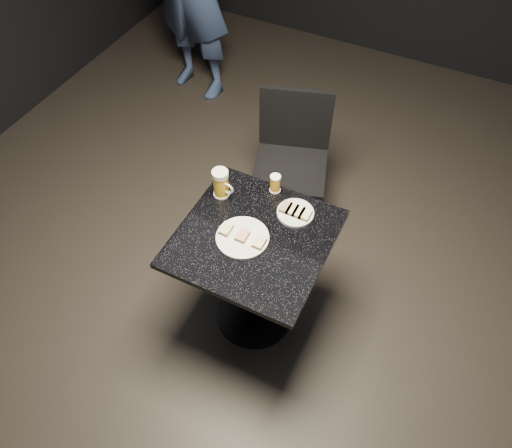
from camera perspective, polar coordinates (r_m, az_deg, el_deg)
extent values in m
plane|color=black|center=(2.97, -0.17, -10.30)|extent=(6.00, 6.00, 0.00)
cylinder|color=white|center=(2.32, -1.55, -1.57)|extent=(0.25, 0.25, 0.01)
cylinder|color=silver|center=(2.43, 4.53, 1.27)|extent=(0.18, 0.18, 0.01)
cylinder|color=black|center=(2.96, -0.18, -10.19)|extent=(0.44, 0.44, 0.03)
cylinder|color=black|center=(2.65, -0.19, -6.42)|extent=(0.10, 0.10, 0.69)
cube|color=black|center=(2.35, -0.22, -1.65)|extent=(0.70, 0.70, 0.03)
cylinder|color=white|center=(2.51, -3.96, 3.50)|extent=(0.08, 0.08, 0.01)
cylinder|color=yellow|center=(2.46, -4.04, 4.53)|extent=(0.08, 0.08, 0.12)
cylinder|color=silver|center=(2.41, -4.13, 5.74)|extent=(0.08, 0.08, 0.03)
torus|color=silver|center=(2.44, -3.33, 4.07)|extent=(0.07, 0.01, 0.07)
cylinder|color=silver|center=(2.53, 2.18, 3.95)|extent=(0.06, 0.06, 0.01)
cylinder|color=#F5AA28|center=(2.50, 2.21, 4.64)|extent=(0.05, 0.05, 0.08)
cylinder|color=white|center=(2.46, 2.24, 5.37)|extent=(0.05, 0.05, 0.01)
cube|color=black|center=(3.06, 3.90, 6.22)|extent=(0.55, 0.55, 0.04)
cylinder|color=black|center=(3.12, -0.06, 1.17)|extent=(0.03, 0.03, 0.43)
cylinder|color=black|center=(3.11, 6.69, 0.37)|extent=(0.03, 0.03, 0.43)
cylinder|color=black|center=(3.37, 0.90, 5.92)|extent=(0.03, 0.03, 0.43)
cylinder|color=black|center=(3.36, 7.18, 5.20)|extent=(0.03, 0.03, 0.43)
cube|color=black|center=(3.07, 4.54, 11.76)|extent=(0.42, 0.16, 0.44)
cube|color=#4C3521|center=(2.34, -3.46, -0.64)|extent=(0.05, 0.07, 0.01)
cube|color=beige|center=(2.33, -3.47, -0.49)|extent=(0.05, 0.07, 0.01)
cube|color=#4C3521|center=(2.31, -1.56, -1.39)|extent=(0.05, 0.07, 0.01)
cube|color=tan|center=(2.31, -1.56, -1.25)|extent=(0.05, 0.07, 0.01)
cube|color=#4C3521|center=(2.29, 0.38, -2.16)|extent=(0.05, 0.07, 0.01)
cube|color=beige|center=(2.28, 0.39, -2.02)|extent=(0.05, 0.07, 0.01)
cube|color=#4C3521|center=(2.43, 3.45, 1.86)|extent=(0.05, 0.07, 0.01)
cube|color=#8C7251|center=(2.42, 3.46, 2.01)|extent=(0.05, 0.07, 0.01)
cube|color=#4C3521|center=(2.42, 4.18, 1.59)|extent=(0.05, 0.07, 0.01)
cube|color=beige|center=(2.41, 4.19, 1.74)|extent=(0.05, 0.07, 0.01)
cube|color=#4C3521|center=(2.41, 4.91, 1.32)|extent=(0.05, 0.07, 0.01)
cube|color=#D1D184|center=(2.41, 4.93, 1.46)|extent=(0.05, 0.07, 0.01)
cube|color=#4C3521|center=(2.41, 5.65, 1.04)|extent=(0.05, 0.07, 0.01)
cube|color=#D1D184|center=(2.40, 5.66, 1.19)|extent=(0.05, 0.07, 0.01)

